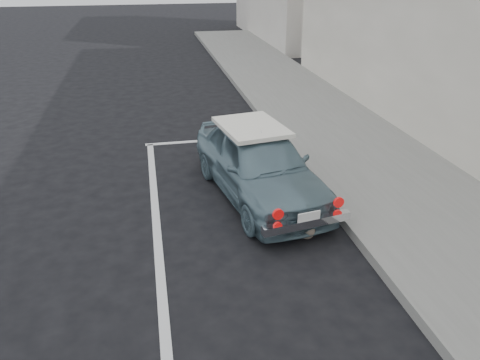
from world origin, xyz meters
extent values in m
cube|color=slate|center=(3.20, 2.00, 0.07)|extent=(2.80, 40.00, 0.15)
cube|color=black|center=(4.66, 4.00, 1.40)|extent=(0.10, 16.00, 2.40)
cube|color=silver|center=(0.50, 6.50, 0.00)|extent=(3.00, 0.12, 0.01)
cube|color=silver|center=(-0.90, 3.00, 0.00)|extent=(0.12, 7.00, 0.01)
imported|color=slate|center=(0.83, 3.76, 0.58)|extent=(1.92, 3.59, 1.16)
cube|color=white|center=(0.77, 4.10, 1.09)|extent=(1.16, 1.44, 0.07)
cube|color=silver|center=(1.10, 2.13, 0.38)|extent=(1.31, 0.33, 0.12)
cube|color=white|center=(1.11, 2.08, 0.48)|extent=(0.33, 0.07, 0.17)
cylinder|color=red|center=(0.66, 2.02, 0.62)|extent=(0.15, 0.06, 0.15)
cylinder|color=red|center=(1.55, 2.17, 0.62)|extent=(0.15, 0.06, 0.15)
cylinder|color=red|center=(0.66, 2.02, 0.44)|extent=(0.12, 0.06, 0.12)
cylinder|color=red|center=(1.55, 2.17, 0.44)|extent=(0.12, 0.06, 0.12)
ellipsoid|color=#6B6052|center=(1.17, 2.38, 0.12)|extent=(0.27, 0.39, 0.22)
sphere|color=#6B6052|center=(1.19, 2.21, 0.20)|extent=(0.14, 0.14, 0.14)
cone|color=#6B6052|center=(1.15, 2.21, 0.27)|extent=(0.05, 0.05, 0.06)
cone|color=#6B6052|center=(1.22, 2.21, 0.27)|extent=(0.05, 0.05, 0.06)
cylinder|color=#6B6052|center=(1.21, 2.57, 0.04)|extent=(0.14, 0.23, 0.03)
camera|label=1|loc=(-0.87, -3.03, 3.62)|focal=35.00mm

